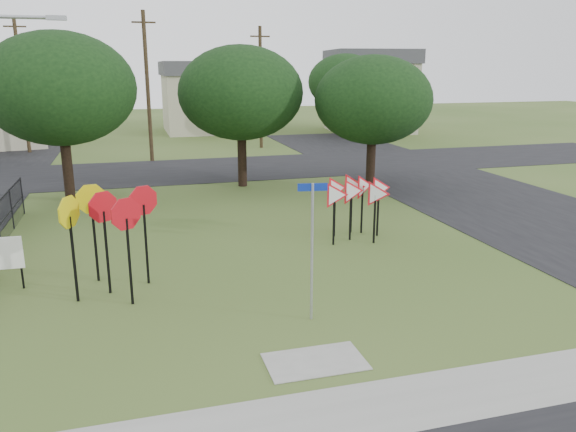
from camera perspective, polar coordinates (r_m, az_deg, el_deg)
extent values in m
plane|color=#3B5520|center=(13.77, -0.44, -9.87)|extent=(140.00, 140.00, 0.00)
cube|color=gray|center=(10.29, 6.14, -19.26)|extent=(30.00, 1.60, 0.02)
cube|color=black|center=(27.45, 18.53, 2.05)|extent=(8.00, 50.00, 0.02)
cube|color=black|center=(32.73, -9.80, 4.60)|extent=(60.00, 8.00, 0.02)
cube|color=gray|center=(11.72, 2.77, -14.56)|extent=(2.00, 1.20, 0.02)
cylinder|color=#9FA1A7|center=(12.90, 2.44, -3.80)|extent=(0.07, 0.07, 3.27)
cube|color=navy|center=(12.48, 2.52, 2.95)|extent=(0.67, 0.12, 0.17)
cube|color=black|center=(15.28, -17.91, -3.57)|extent=(0.07, 0.07, 2.23)
cube|color=black|center=(15.69, -14.22, -2.81)|extent=(0.07, 0.07, 2.23)
cube|color=black|center=(14.42, -15.80, -4.51)|extent=(0.07, 0.07, 2.23)
cube|color=black|center=(15.03, -20.92, -4.16)|extent=(0.07, 0.07, 2.23)
cube|color=black|center=(16.26, -18.99, -2.56)|extent=(0.07, 0.07, 2.23)
cube|color=black|center=(18.64, 4.67, -0.49)|extent=(0.06, 0.06, 1.66)
cube|color=black|center=(19.23, 6.35, -0.05)|extent=(0.06, 0.06, 1.66)
cube|color=black|center=(18.99, 8.78, -0.33)|extent=(0.06, 0.06, 1.66)
cube|color=black|center=(19.59, 4.75, 0.27)|extent=(0.06, 0.06, 1.66)
cube|color=black|center=(20.11, 6.44, 0.61)|extent=(0.06, 0.06, 1.66)
cube|color=black|center=(19.82, 9.11, 0.31)|extent=(0.06, 0.06, 1.66)
cube|color=black|center=(20.08, 7.51, 0.56)|extent=(0.06, 0.06, 1.66)
cube|color=black|center=(16.70, -25.37, -5.55)|extent=(0.05, 0.05, 0.68)
cylinder|color=#9FA1A7|center=(16.73, -26.73, 17.63)|extent=(2.40, 0.10, 0.10)
cube|color=#9FA1A7|center=(16.57, -22.46, 18.11)|extent=(0.50, 0.18, 0.12)
cylinder|color=#3E301C|center=(36.10, -14.07, 12.50)|extent=(0.24, 0.24, 9.00)
cube|color=#3E301C|center=(36.16, -14.47, 18.52)|extent=(1.40, 0.10, 0.10)
cylinder|color=#3E301C|center=(41.14, -2.80, 12.82)|extent=(0.24, 0.24, 8.50)
cube|color=#3E301C|center=(41.17, -2.86, 17.77)|extent=(1.40, 0.10, 0.10)
cylinder|color=#3E301C|center=(42.60, -25.42, 11.85)|extent=(0.24, 0.24, 9.00)
cube|color=#3E301C|center=(42.65, -26.01, 16.92)|extent=(1.40, 0.10, 0.10)
cylinder|color=black|center=(22.73, -26.26, 0.61)|extent=(0.05, 0.05, 1.50)
cylinder|color=black|center=(24.94, -25.38, 1.87)|extent=(0.05, 0.05, 1.50)
cube|color=#B8B294|center=(52.66, -7.96, 11.26)|extent=(8.00, 8.00, 5.00)
cube|color=#434348|center=(52.56, -8.08, 14.63)|extent=(8.40, 8.40, 1.20)
cube|color=#B8B294|center=(52.63, 8.27, 11.79)|extent=(7.91, 7.91, 6.00)
cube|color=#434348|center=(52.57, 8.42, 15.71)|extent=(8.30, 8.30, 1.20)
cylinder|color=black|center=(26.57, -21.45, 4.25)|extent=(0.44, 0.44, 2.62)
ellipsoid|color=black|center=(26.21, -22.20, 11.89)|extent=(6.40, 6.40, 4.80)
cylinder|color=black|center=(27.94, -4.67, 5.54)|extent=(0.44, 0.44, 2.45)
ellipsoid|color=black|center=(27.59, -4.82, 12.36)|extent=(6.00, 6.00, 4.50)
cylinder|color=black|center=(27.87, 8.39, 5.22)|extent=(0.44, 0.44, 2.27)
ellipsoid|color=black|center=(27.53, 8.64, 11.59)|extent=(5.60, 5.60, 4.20)
cylinder|color=black|center=(47.55, 5.69, 9.40)|extent=(0.44, 0.44, 2.45)
ellipsoid|color=black|center=(47.34, 5.80, 13.41)|extent=(6.00, 6.00, 4.50)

